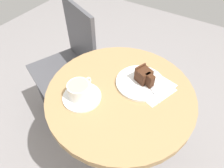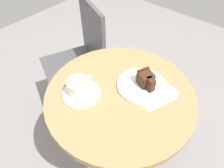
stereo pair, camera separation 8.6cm
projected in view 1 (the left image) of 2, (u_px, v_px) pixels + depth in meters
ground_plane at (117, 159)px, 1.40m from camera, size 4.40×4.40×0.01m
cafe_table at (120, 109)px, 0.97m from camera, size 0.66×0.66×0.71m
saucer at (82, 97)px, 0.85m from camera, size 0.17×0.17×0.01m
coffee_cup at (79, 90)px, 0.83m from camera, size 0.13×0.09×0.07m
teaspoon at (94, 94)px, 0.86m from camera, size 0.05×0.09×0.00m
cake_plate at (140, 82)px, 0.91m from camera, size 0.22×0.22×0.01m
cake_slice at (144, 76)px, 0.89m from camera, size 0.08×0.10×0.07m
fork at (151, 85)px, 0.89m from camera, size 0.11×0.13×0.00m
napkin at (153, 87)px, 0.90m from camera, size 0.21×0.20×0.00m
cafe_chair at (71, 58)px, 1.36m from camera, size 0.50×0.50×0.85m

